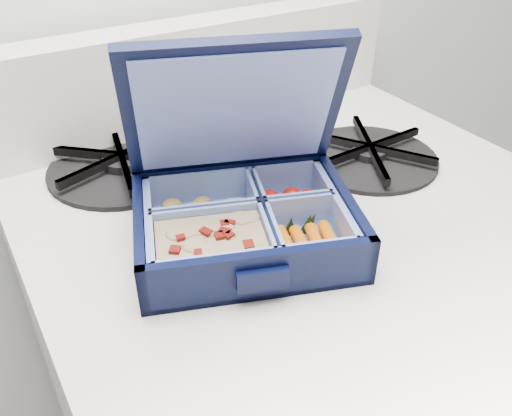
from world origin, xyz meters
TOP-DOWN VIEW (x-y plane):
  - bento_box at (0.27, 1.66)m, footprint 0.25×0.23m
  - burner_grate at (0.50, 1.73)m, footprint 0.18×0.18m
  - burner_grate_rear at (0.22, 1.86)m, footprint 0.23×0.23m
  - fork at (0.39, 1.78)m, footprint 0.12×0.15m

SIDE VIEW (x-z plane):
  - fork at x=0.39m, z-range 0.89..0.90m
  - burner_grate_rear at x=0.22m, z-range 0.89..0.92m
  - burner_grate at x=0.50m, z-range 0.89..0.92m
  - bento_box at x=0.27m, z-range 0.89..0.94m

